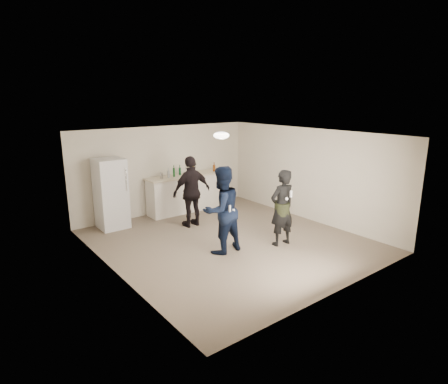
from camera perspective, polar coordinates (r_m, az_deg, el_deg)
floor at (r=8.89m, az=0.79°, el=-7.46°), size 6.00×6.00×0.00m
ceiling at (r=8.29m, az=0.85°, el=8.80°), size 6.00×6.00×0.00m
wall_back at (r=10.96m, az=-9.00°, el=3.38°), size 6.00×0.00×6.00m
wall_front at (r=6.52m, az=17.50°, el=-4.67°), size 6.00×0.00×6.00m
wall_left at (r=7.18m, az=-16.65°, el=-2.86°), size 0.00×6.00×6.00m
wall_right at (r=10.40m, az=12.79°, el=2.61°), size 0.00×6.00×6.00m
counter at (r=11.15m, az=-5.21°, el=-0.13°), size 2.60×0.56×1.05m
counter_top at (r=11.02m, az=-5.27°, el=2.61°), size 2.68×0.64×0.04m
fridge at (r=9.95m, az=-16.85°, el=-0.25°), size 0.70×0.70×1.80m
fridge_handle at (r=9.62m, az=-14.67°, el=1.87°), size 0.02×0.02×0.60m
ceiling_dome at (r=8.53m, az=-0.41°, el=8.62°), size 0.36×0.36×0.16m
shaker at (r=10.50m, az=-9.50°, el=2.46°), size 0.08×0.08×0.17m
man at (r=7.99m, az=-0.38°, el=-2.76°), size 0.95×0.76×1.90m
woman at (r=8.51m, az=8.83°, el=-2.40°), size 0.67×0.47×1.75m
camo_shorts at (r=8.51m, az=8.82°, el=-2.56°), size 0.34×0.34×0.28m
spectator at (r=9.67m, az=-4.93°, el=0.06°), size 1.08×0.45×1.85m
remote_man at (r=7.75m, az=0.88°, el=-2.53°), size 0.04×0.04×0.15m
nunchuk_man at (r=7.87m, az=1.42°, el=-2.81°), size 0.07×0.07×0.07m
remote_woman at (r=8.24m, az=10.18°, el=-0.29°), size 0.04×0.04×0.15m
nunchuk_woman at (r=8.22m, az=9.53°, el=-1.03°), size 0.07×0.07×0.07m
bottle_cluster at (r=10.92m, az=-5.47°, el=3.20°), size 1.64×0.29×0.25m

